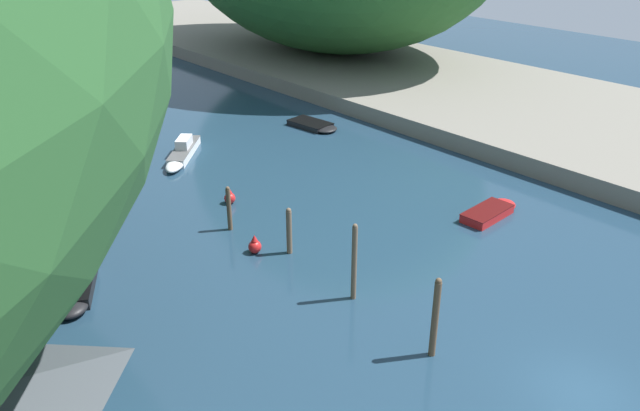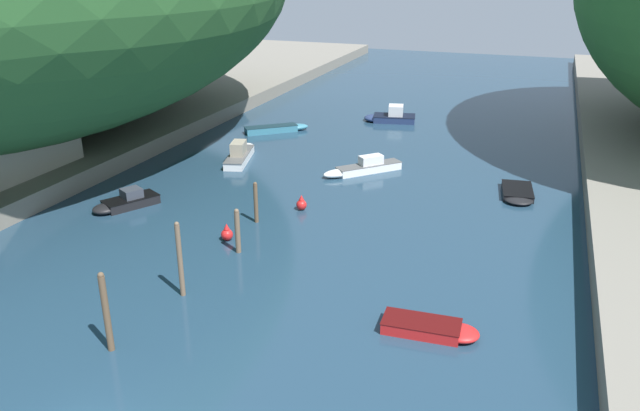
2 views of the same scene
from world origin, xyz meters
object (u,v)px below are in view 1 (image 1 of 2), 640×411
at_px(boat_open_rowboat, 182,153).
at_px(channel_buoy_near, 230,197).
at_px(boat_small_dinghy, 315,126).
at_px(boat_mid_channel, 492,211).
at_px(boat_moored_right, 67,106).
at_px(boat_far_upstream, 34,191).
at_px(boat_cabin_cruiser, 74,290).
at_px(channel_buoy_far, 255,246).

bearing_deg(boat_open_rowboat, channel_buoy_near, 123.42).
bearing_deg(boat_open_rowboat, boat_small_dinghy, -141.97).
height_order(boat_mid_channel, boat_open_rowboat, boat_open_rowboat).
xyz_separation_m(boat_moored_right, boat_far_upstream, (-8.03, -15.80, 0.00)).
height_order(boat_small_dinghy, boat_far_upstream, boat_far_upstream).
relative_size(boat_far_upstream, boat_open_rowboat, 1.22).
relative_size(boat_moored_right, boat_mid_channel, 1.27).
distance_m(boat_open_rowboat, channel_buoy_near, 8.32).
distance_m(boat_moored_right, boat_mid_channel, 36.65).
relative_size(boat_moored_right, boat_open_rowboat, 0.98).
relative_size(boat_small_dinghy, boat_moored_right, 0.84).
height_order(boat_far_upstream, boat_open_rowboat, boat_far_upstream).
xyz_separation_m(boat_cabin_cruiser, boat_moored_right, (10.27, 27.57, 0.10)).
distance_m(boat_cabin_cruiser, boat_far_upstream, 11.99).
relative_size(boat_far_upstream, channel_buoy_near, 6.58).
height_order(boat_small_dinghy, channel_buoy_near, channel_buoy_near).
bearing_deg(channel_buoy_far, boat_open_rowboat, 74.81).
distance_m(boat_mid_channel, channel_buoy_far, 13.70).
distance_m(boat_far_upstream, channel_buoy_far, 15.19).
height_order(boat_cabin_cruiser, boat_moored_right, boat_moored_right).
bearing_deg(boat_mid_channel, boat_far_upstream, -138.68).
bearing_deg(boat_small_dinghy, boat_cabin_cruiser, 17.66).
distance_m(boat_mid_channel, boat_open_rowboat, 21.14).
bearing_deg(boat_open_rowboat, boat_moored_right, -39.37).
relative_size(boat_cabin_cruiser, channel_buoy_near, 4.44).
bearing_deg(boat_cabin_cruiser, boat_far_upstream, -71.85).
bearing_deg(boat_mid_channel, boat_open_rowboat, -158.20).
distance_m(boat_far_upstream, channel_buoy_near, 11.76).
bearing_deg(boat_open_rowboat, boat_far_upstream, 43.58).
bearing_deg(boat_mid_channel, channel_buoy_near, -139.72).
xyz_separation_m(channel_buoy_near, channel_buoy_far, (-2.25, -5.65, 0.01)).
distance_m(boat_cabin_cruiser, channel_buoy_far, 8.66).
bearing_deg(boat_far_upstream, boat_moored_right, 47.73).
xyz_separation_m(boat_small_dinghy, boat_open_rowboat, (-11.13, 1.13, 0.18)).
distance_m(boat_moored_right, channel_buoy_far, 29.74).
distance_m(boat_cabin_cruiser, boat_mid_channel, 22.29).
relative_size(boat_far_upstream, channel_buoy_far, 6.48).
xyz_separation_m(boat_open_rowboat, channel_buoy_near, (-1.51, -8.18, -0.00)).
relative_size(boat_open_rowboat, channel_buoy_near, 5.37).
distance_m(boat_cabin_cruiser, channel_buoy_near, 11.22).
xyz_separation_m(boat_mid_channel, boat_open_rowboat, (-8.85, 19.20, 0.14)).
xyz_separation_m(boat_far_upstream, channel_buoy_near, (8.41, -8.23, -0.09)).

